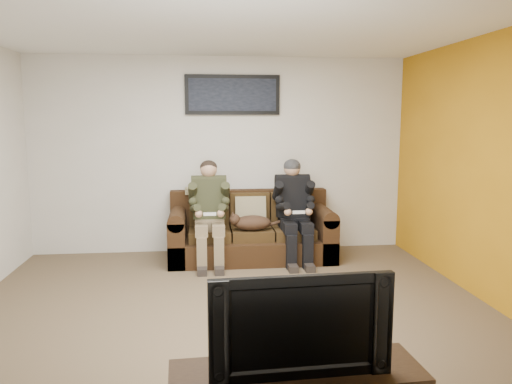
{
  "coord_description": "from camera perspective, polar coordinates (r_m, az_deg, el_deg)",
  "views": [
    {
      "loc": [
        -0.26,
        -4.46,
        1.79
      ],
      "look_at": [
        0.36,
        1.2,
        0.95
      ],
      "focal_mm": 35.0,
      "sensor_mm": 36.0,
      "label": 1
    }
  ],
  "objects": [
    {
      "name": "sofa",
      "position": [
        6.48,
        -0.6,
        -4.72
      ],
      "size": [
        2.07,
        0.9,
        0.85
      ],
      "color": "black",
      "rests_on": "ground"
    },
    {
      "name": "wall_front",
      "position": [
        2.27,
        0.4,
        -3.99
      ],
      "size": [
        5.0,
        0.0,
        5.0
      ],
      "primitive_type": "plane",
      "rotation": [
        -1.57,
        0.0,
        0.0
      ],
      "color": "beige",
      "rests_on": "ground"
    },
    {
      "name": "accent_wall_right",
      "position": [
        5.26,
        25.33,
        2.25
      ],
      "size": [
        0.0,
        4.5,
        4.5
      ],
      "primitive_type": "plane",
      "rotation": [
        1.57,
        0.0,
        -1.57
      ],
      "color": "#B87912",
      "rests_on": "ground"
    },
    {
      "name": "wall_back",
      "position": [
        6.73,
        -4.04,
        4.2
      ],
      "size": [
        5.0,
        0.0,
        5.0
      ],
      "primitive_type": "plane",
      "rotation": [
        1.57,
        0.0,
        0.0
      ],
      "color": "beige",
      "rests_on": "ground"
    },
    {
      "name": "throw_pillow",
      "position": [
        6.46,
        -0.64,
        -2.19
      ],
      "size": [
        0.4,
        0.19,
        0.39
      ],
      "primitive_type": "cube",
      "rotation": [
        -0.21,
        0.0,
        0.0
      ],
      "color": "#8D7F5C",
      "rests_on": "sofa"
    },
    {
      "name": "cat",
      "position": [
        6.18,
        -0.6,
        -3.51
      ],
      "size": [
        0.66,
        0.26,
        0.24
      ],
      "color": "#492E1C",
      "rests_on": "sofa"
    },
    {
      "name": "floor",
      "position": [
        4.81,
        -2.8,
        -13.46
      ],
      "size": [
        5.0,
        5.0,
        0.0
      ],
      "primitive_type": "plane",
      "color": "brown",
      "rests_on": "ground"
    },
    {
      "name": "person_right",
      "position": [
        6.31,
        4.37,
        -1.47
      ],
      "size": [
        0.51,
        0.86,
        1.28
      ],
      "color": "black",
      "rests_on": "sofa"
    },
    {
      "name": "television",
      "position": [
        2.77,
        4.78,
        -14.42
      ],
      "size": [
        0.98,
        0.17,
        0.56
      ],
      "primitive_type": "imported",
      "rotation": [
        0.0,
        0.0,
        0.05
      ],
      "color": "black",
      "rests_on": "tv_stand"
    },
    {
      "name": "ceiling",
      "position": [
        4.54,
        -3.05,
        18.69
      ],
      "size": [
        5.0,
        5.0,
        0.0
      ],
      "primitive_type": "plane",
      "rotation": [
        3.14,
        0.0,
        0.0
      ],
      "color": "silver",
      "rests_on": "ground"
    },
    {
      "name": "framed_poster",
      "position": [
        6.69,
        -2.7,
        11.04
      ],
      "size": [
        1.25,
        0.05,
        0.52
      ],
      "color": "black",
      "rests_on": "wall_back"
    },
    {
      "name": "wall_right",
      "position": [
        5.26,
        25.42,
        2.25
      ],
      "size": [
        0.0,
        4.5,
        4.5
      ],
      "primitive_type": "plane",
      "rotation": [
        1.57,
        0.0,
        -1.57
      ],
      "color": "beige",
      "rests_on": "ground"
    },
    {
      "name": "person_left",
      "position": [
        6.2,
        -5.36,
        -1.68
      ],
      "size": [
        0.51,
        0.87,
        1.27
      ],
      "color": "#7D6A4E",
      "rests_on": "sofa"
    },
    {
      "name": "throw_blanket",
      "position": [
        6.61,
        -6.25,
        0.15
      ],
      "size": [
        0.42,
        0.21,
        0.08
      ],
      "primitive_type": "cube",
      "color": "tan",
      "rests_on": "sofa"
    }
  ]
}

